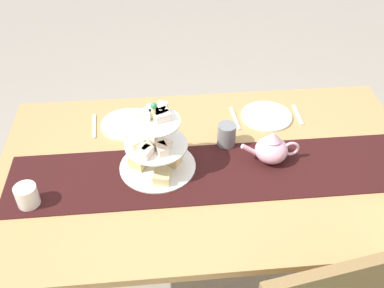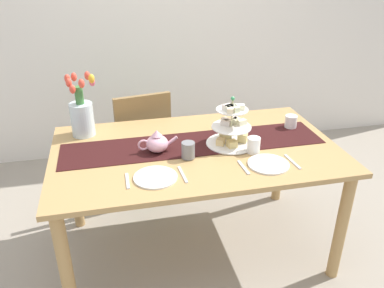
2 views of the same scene
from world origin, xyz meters
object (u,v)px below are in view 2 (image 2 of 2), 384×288
at_px(teapot, 157,143).
at_px(chair_left, 141,140).
at_px(tulip_vase, 82,114).
at_px(cream_jug, 291,122).
at_px(knife_left, 183,174).
at_px(fork_right, 244,167).
at_px(mug_white_text, 254,145).
at_px(fork_left, 128,181).
at_px(dinner_plate_right, 268,164).
at_px(dinner_plate_left, 155,177).
at_px(tiered_cake_stand, 231,128).
at_px(dining_table, 196,162).
at_px(mug_grey, 188,150).
at_px(knife_right, 293,162).

bearing_deg(teapot, chair_left, 92.86).
distance_m(tulip_vase, cream_jug, 1.36).
bearing_deg(knife_left, tulip_vase, 129.23).
distance_m(fork_right, mug_white_text, 0.20).
distance_m(cream_jug, knife_left, 0.94).
height_order(fork_left, dinner_plate_right, dinner_plate_right).
relative_size(dinner_plate_right, fork_right, 1.53).
bearing_deg(fork_right, chair_left, 114.63).
relative_size(dinner_plate_left, dinner_plate_right, 1.00).
height_order(tiered_cake_stand, cream_jug, tiered_cake_stand).
height_order(fork_left, mug_white_text, mug_white_text).
relative_size(dining_table, cream_jug, 20.05).
xyz_separation_m(dinner_plate_right, mug_grey, (-0.42, 0.17, 0.05)).
distance_m(dining_table, chair_left, 0.80).
bearing_deg(tiered_cake_stand, knife_right, -47.84).
bearing_deg(fork_left, mug_white_text, 12.11).
height_order(cream_jug, knife_left, cream_jug).
height_order(teapot, tulip_vase, tulip_vase).
bearing_deg(fork_left, chair_left, 81.10).
relative_size(knife_left, dinner_plate_right, 0.74).
distance_m(chair_left, cream_jug, 1.16).
xyz_separation_m(fork_left, mug_grey, (0.36, 0.17, 0.05)).
height_order(dining_table, fork_left, fork_left).
xyz_separation_m(fork_left, mug_white_text, (0.75, 0.16, 0.04)).
height_order(tiered_cake_stand, teapot, tiered_cake_stand).
height_order(dinner_plate_left, dinner_plate_right, same).
bearing_deg(chair_left, tiered_cake_stand, -55.97).
xyz_separation_m(dining_table, mug_grey, (-0.07, -0.12, 0.15)).
bearing_deg(cream_jug, mug_white_text, -142.64).
distance_m(chair_left, knife_right, 1.30).
relative_size(fork_right, knife_right, 0.88).
relative_size(chair_left, fork_left, 6.07).
bearing_deg(fork_right, mug_white_text, 54.03).
xyz_separation_m(tiered_cake_stand, fork_right, (-0.02, -0.30, -0.10)).
bearing_deg(cream_jug, dinner_plate_right, -127.66).
relative_size(dining_table, mug_grey, 17.94).
xyz_separation_m(tulip_vase, dinner_plate_right, (1.00, -0.63, -0.14)).
bearing_deg(tiered_cake_stand, knife_left, -140.57).
bearing_deg(teapot, fork_left, -124.00).
bearing_deg(dinner_plate_right, knife_right, 0.00).
bearing_deg(fork_right, teapot, 146.02).
xyz_separation_m(knife_left, dinner_plate_right, (0.48, 0.00, 0.00)).
bearing_deg(teapot, mug_grey, -35.88).
height_order(dining_table, knife_right, knife_right).
relative_size(tiered_cake_stand, cream_jug, 3.58).
xyz_separation_m(cream_jug, dinner_plate_left, (-0.97, -0.44, -0.04)).
bearing_deg(chair_left, fork_left, -98.90).
bearing_deg(dining_table, mug_white_text, -22.66).
height_order(chair_left, mug_white_text, chair_left).
relative_size(tulip_vase, dinner_plate_right, 1.80).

